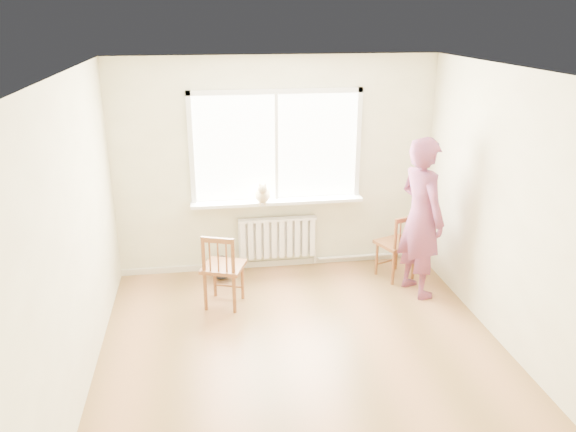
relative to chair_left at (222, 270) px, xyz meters
name	(u,v)px	position (x,y,z in m)	size (l,w,h in m)	color
floor	(308,364)	(0.75, -1.25, -0.45)	(4.50, 4.50, 0.00)	#A66F44
ceiling	(312,74)	(0.75, -1.25, 2.25)	(4.50, 4.50, 0.00)	white
back_wall	(276,167)	(0.75, 1.00, 0.90)	(4.00, 0.01, 2.70)	beige
window	(276,142)	(0.75, 0.98, 1.21)	(2.12, 0.05, 1.42)	white
windowsill	(277,201)	(0.75, 0.89, 0.48)	(2.15, 0.22, 0.04)	white
radiator	(277,237)	(0.75, 0.91, -0.01)	(1.00, 0.12, 0.55)	white
heating_pipe	(369,256)	(2.00, 0.94, -0.37)	(0.04, 0.04, 1.40)	silver
baseboard	(277,263)	(0.75, 0.99, -0.41)	(4.00, 0.03, 0.08)	beige
chair_left	(222,270)	(0.00, 0.00, 0.00)	(0.56, 0.54, 0.89)	brown
chair_right	(399,246)	(2.19, 0.39, -0.02)	(0.54, 0.53, 0.86)	brown
person	(421,218)	(2.30, 0.02, 0.49)	(0.69, 0.45, 1.89)	#AE3A59
cat	(262,194)	(0.55, 0.80, 0.62)	(0.21, 0.44, 0.30)	beige
backpack	(221,268)	(0.00, 0.70, -0.29)	(0.31, 0.23, 0.31)	black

